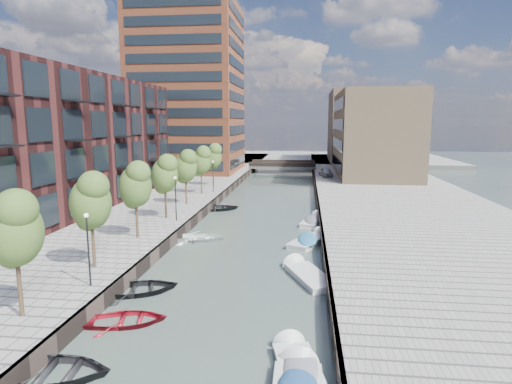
% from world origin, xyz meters
% --- Properties ---
extents(water, '(300.00, 300.00, 0.00)m').
position_xyz_m(water, '(0.00, 40.00, 0.00)').
color(water, '#38473F').
rests_on(water, ground).
extents(quay_left, '(60.00, 140.00, 1.00)m').
position_xyz_m(quay_left, '(-36.00, 40.00, 0.50)').
color(quay_left, gray).
rests_on(quay_left, ground).
extents(quay_right, '(20.00, 140.00, 1.00)m').
position_xyz_m(quay_right, '(16.00, 40.00, 0.50)').
color(quay_right, gray).
rests_on(quay_right, ground).
extents(quay_wall_left, '(0.25, 140.00, 1.00)m').
position_xyz_m(quay_wall_left, '(-6.10, 40.00, 0.50)').
color(quay_wall_left, '#332823').
rests_on(quay_wall_left, ground).
extents(quay_wall_right, '(0.25, 140.00, 1.00)m').
position_xyz_m(quay_wall_right, '(6.10, 40.00, 0.50)').
color(quay_wall_right, '#332823').
rests_on(quay_wall_right, ground).
extents(far_closure, '(80.00, 40.00, 1.00)m').
position_xyz_m(far_closure, '(0.00, 100.00, 0.50)').
color(far_closure, gray).
rests_on(far_closure, ground).
extents(apartment_block, '(8.00, 38.00, 14.00)m').
position_xyz_m(apartment_block, '(-20.00, 30.00, 8.00)').
color(apartment_block, black).
rests_on(apartment_block, quay_left).
extents(tower, '(18.00, 18.00, 30.00)m').
position_xyz_m(tower, '(-17.00, 65.00, 16.00)').
color(tower, '#974A2C').
rests_on(tower, quay_left).
extents(tan_block_near, '(12.00, 25.00, 14.00)m').
position_xyz_m(tan_block_near, '(16.00, 62.00, 8.00)').
color(tan_block_near, '#8E7557').
rests_on(tan_block_near, quay_right).
extents(tan_block_far, '(12.00, 20.00, 16.00)m').
position_xyz_m(tan_block_far, '(16.00, 88.00, 9.00)').
color(tan_block_far, '#8E7557').
rests_on(tan_block_far, quay_right).
extents(bridge, '(13.00, 6.00, 1.30)m').
position_xyz_m(bridge, '(0.00, 72.00, 1.39)').
color(bridge, gray).
rests_on(bridge, ground).
extents(tree_0, '(2.50, 2.50, 5.95)m').
position_xyz_m(tree_0, '(-8.50, 4.00, 5.31)').
color(tree_0, '#382619').
rests_on(tree_0, quay_left).
extents(tree_1, '(2.50, 2.50, 5.95)m').
position_xyz_m(tree_1, '(-8.50, 11.00, 5.31)').
color(tree_1, '#382619').
rests_on(tree_1, quay_left).
extents(tree_2, '(2.50, 2.50, 5.95)m').
position_xyz_m(tree_2, '(-8.50, 18.00, 5.31)').
color(tree_2, '#382619').
rests_on(tree_2, quay_left).
extents(tree_3, '(2.50, 2.50, 5.95)m').
position_xyz_m(tree_3, '(-8.50, 25.00, 5.31)').
color(tree_3, '#382619').
rests_on(tree_3, quay_left).
extents(tree_4, '(2.50, 2.50, 5.95)m').
position_xyz_m(tree_4, '(-8.50, 32.00, 5.31)').
color(tree_4, '#382619').
rests_on(tree_4, quay_left).
extents(tree_5, '(2.50, 2.50, 5.95)m').
position_xyz_m(tree_5, '(-8.50, 39.00, 5.31)').
color(tree_5, '#382619').
rests_on(tree_5, quay_left).
extents(tree_6, '(2.50, 2.50, 5.95)m').
position_xyz_m(tree_6, '(-8.50, 46.00, 5.31)').
color(tree_6, '#382619').
rests_on(tree_6, quay_left).
extents(lamp_0, '(0.24, 0.24, 4.12)m').
position_xyz_m(lamp_0, '(-7.20, 8.00, 3.51)').
color(lamp_0, black).
rests_on(lamp_0, quay_left).
extents(lamp_1, '(0.24, 0.24, 4.12)m').
position_xyz_m(lamp_1, '(-7.20, 24.00, 3.51)').
color(lamp_1, black).
rests_on(lamp_1, quay_left).
extents(lamp_2, '(0.24, 0.24, 4.12)m').
position_xyz_m(lamp_2, '(-7.20, 40.00, 3.51)').
color(lamp_2, black).
rests_on(lamp_2, quay_left).
extents(sloop_0, '(5.07, 3.87, 0.98)m').
position_xyz_m(sloop_0, '(-5.22, 1.00, 0.00)').
color(sloop_0, black).
rests_on(sloop_0, ground).
extents(sloop_1, '(5.64, 4.94, 0.97)m').
position_xyz_m(sloop_1, '(-5.09, 9.63, 0.00)').
color(sloop_1, black).
rests_on(sloop_1, ground).
extents(sloop_2, '(4.63, 3.80, 0.83)m').
position_xyz_m(sloop_2, '(-4.19, 5.78, 0.00)').
color(sloop_2, maroon).
rests_on(sloop_2, ground).
extents(sloop_3, '(4.95, 3.76, 0.96)m').
position_xyz_m(sloop_3, '(-4.41, 21.12, 0.00)').
color(sloop_3, white).
rests_on(sloop_3, ground).
extents(sloop_4, '(5.68, 4.75, 1.01)m').
position_xyz_m(sloop_4, '(-5.36, 33.92, 0.00)').
color(sloop_4, black).
rests_on(sloop_4, ground).
extents(motorboat_1, '(2.55, 4.81, 1.53)m').
position_xyz_m(motorboat_1, '(4.48, 2.47, 0.19)').
color(motorboat_1, silver).
rests_on(motorboat_1, ground).
extents(motorboat_2, '(3.68, 5.45, 1.73)m').
position_xyz_m(motorboat_2, '(4.75, 13.47, 0.10)').
color(motorboat_2, silver).
rests_on(motorboat_2, ground).
extents(motorboat_3, '(3.65, 5.37, 1.70)m').
position_xyz_m(motorboat_3, '(5.08, 21.48, 0.21)').
color(motorboat_3, silver).
rests_on(motorboat_3, ground).
extents(motorboat_4, '(2.70, 5.04, 1.60)m').
position_xyz_m(motorboat_4, '(5.47, 28.75, 0.19)').
color(motorboat_4, silver).
rests_on(motorboat_4, ground).
extents(car, '(2.56, 4.50, 1.44)m').
position_xyz_m(car, '(7.99, 58.79, 1.72)').
color(car, '#A8ABAD').
rests_on(car, quay_right).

